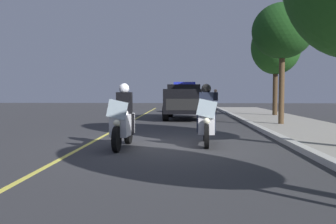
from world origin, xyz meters
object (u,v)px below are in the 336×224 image
object	(u,v)px
police_motorcycle_lead_right	(206,120)
cyclist_background	(215,102)
police_suv	(184,100)
police_motorcycle_lead_left	(123,121)
tree_behind_suv	(276,47)
tree_far_back	(283,31)

from	to	relation	value
police_motorcycle_lead_right	cyclist_background	bearing A→B (deg)	174.23
police_suv	police_motorcycle_lead_left	bearing A→B (deg)	-8.68
cyclist_background	tree_behind_suv	bearing A→B (deg)	60.83
police_suv	tree_behind_suv	distance (m)	6.69
cyclist_background	tree_far_back	bearing A→B (deg)	14.94
tree_far_back	police_motorcycle_lead_left	bearing A→B (deg)	-41.94
police_motorcycle_lead_right	police_suv	distance (m)	9.95
police_motorcycle_lead_right	tree_behind_suv	world-z (taller)	tree_behind_suv
police_motorcycle_lead_left	police_motorcycle_lead_right	distance (m)	2.35
police_motorcycle_lead_left	police_motorcycle_lead_right	xyz separation A→B (m)	(-0.68, 2.25, 0.00)
police_suv	tree_far_back	world-z (taller)	tree_far_back
police_suv	cyclist_background	size ratio (longest dim) A/B	2.83
cyclist_background	tree_behind_suv	world-z (taller)	tree_behind_suv
police_motorcycle_lead_right	tree_far_back	xyz separation A→B (m)	(-5.84, 3.61, 3.41)
tree_far_back	tree_behind_suv	distance (m)	6.41
police_motorcycle_lead_right	cyclist_background	size ratio (longest dim) A/B	1.22
police_motorcycle_lead_right	police_suv	world-z (taller)	police_suv
police_motorcycle_lead_left	cyclist_background	bearing A→B (deg)	166.00
tree_behind_suv	cyclist_background	bearing A→B (deg)	-119.17
police_motorcycle_lead_left	tree_far_back	xyz separation A→B (m)	(-6.52, 5.86, 3.41)
cyclist_background	police_motorcycle_lead_left	bearing A→B (deg)	-14.00
cyclist_background	tree_behind_suv	xyz separation A→B (m)	(1.92, 3.44, 3.34)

